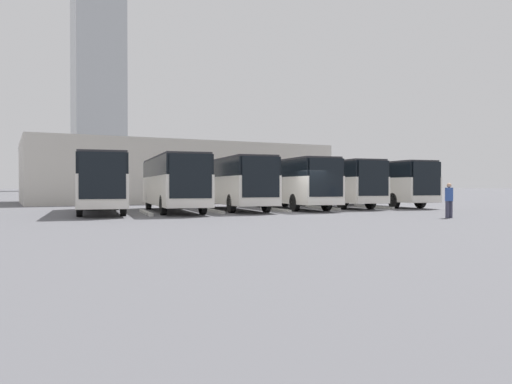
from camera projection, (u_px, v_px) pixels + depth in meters
The scene contains 15 objects.
ground_plane at pixel (305, 213), 28.88m from camera, with size 600.00×600.00×0.00m, color #5B5B60.
bus_0 at pixel (380, 182), 38.75m from camera, with size 4.10×11.64×3.34m.
curb_divider_0 at pixel (373, 207), 36.31m from camera, with size 0.24×5.08×0.15m, color #B2B2AD.
bus_1 at pixel (333, 182), 37.20m from camera, with size 4.10×11.64×3.34m.
curb_divider_1 at pixel (322, 208), 34.76m from camera, with size 0.24×5.08×0.15m, color #B2B2AD.
bus_2 at pixel (289, 182), 34.57m from camera, with size 4.10×11.64×3.34m.
curb_divider_2 at pixel (275, 209), 32.14m from camera, with size 0.24×5.08×0.15m, color #B2B2AD.
bus_3 at pixel (233, 182), 32.85m from camera, with size 4.10×11.64×3.34m.
curb_divider_3 at pixel (213, 211), 30.42m from camera, with size 0.24×5.08×0.15m, color #B2B2AD.
bus_4 at pixel (173, 181), 30.58m from camera, with size 4.10×11.64×3.34m.
curb_divider_4 at pixel (146, 213), 28.15m from camera, with size 0.24×5.08×0.15m, color #B2B2AD.
bus_5 at pixel (100, 181), 29.29m from camera, with size 4.10×11.64×3.34m.
pedestrian at pixel (449, 199), 24.54m from camera, with size 0.41×0.39×1.73m.
station_building at pixel (177, 173), 50.36m from camera, with size 28.51×16.23×5.73m.
office_tower at pixel (98, 83), 177.29m from camera, with size 16.93×16.93×77.70m.
Camera 1 is at (15.60, 24.45, 1.57)m, focal length 35.00 mm.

